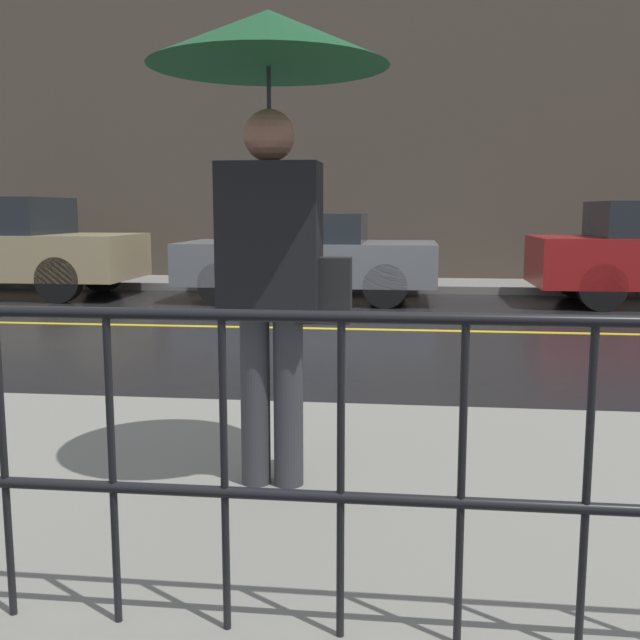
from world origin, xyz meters
TOP-DOWN VIEW (x-y plane):
  - ground_plane at (0.00, 0.00)m, footprint 80.00×80.00m
  - sidewalk_near at (0.00, -5.46)m, footprint 28.00×3.02m
  - sidewalk_far at (0.00, 4.75)m, footprint 28.00×1.61m
  - lane_marking at (0.00, 0.00)m, footprint 25.20×0.12m
  - building_storefront at (0.00, 5.70)m, footprint 28.00×0.30m
  - railing_foreground at (0.00, -6.72)m, footprint 12.00×0.04m
  - pedestrian at (0.10, -5.47)m, footprint 1.07×1.07m
  - car_grey at (-0.88, 2.85)m, footprint 3.97×1.87m

SIDE VIEW (x-z plane):
  - ground_plane at x=0.00m, z-range 0.00..0.00m
  - lane_marking at x=0.00m, z-range 0.00..0.01m
  - sidewalk_near at x=0.00m, z-range 0.00..0.13m
  - sidewalk_far at x=0.00m, z-range 0.00..0.13m
  - car_grey at x=-0.88m, z-range 0.03..1.39m
  - railing_foreground at x=0.00m, z-range 0.26..1.26m
  - pedestrian at x=0.10m, z-range 0.75..2.90m
  - building_storefront at x=0.00m, z-range 0.00..6.97m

